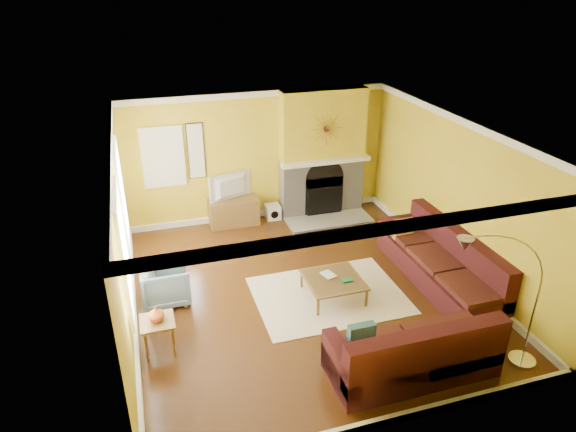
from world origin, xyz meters
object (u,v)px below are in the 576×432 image
object	(u,v)px
sectional_sofa	(393,282)
media_console	(234,212)
coffee_table	(333,288)
arc_lamp	(500,306)
side_table	(159,336)
armchair	(165,282)

from	to	relation	value
sectional_sofa	media_console	world-z (taller)	sectional_sofa
coffee_table	arc_lamp	bearing A→B (deg)	-58.92
side_table	media_console	bearing A→B (deg)	63.43
sectional_sofa	armchair	xyz separation A→B (m)	(-3.40, 1.20, -0.11)
arc_lamp	coffee_table	bearing A→B (deg)	121.08
side_table	armchair	bearing A→B (deg)	80.54
sectional_sofa	armchair	distance (m)	3.61
sectional_sofa	side_table	distance (m)	3.61
coffee_table	media_console	xyz separation A→B (m)	(-1.00, 3.10, 0.10)
sectional_sofa	coffee_table	world-z (taller)	sectional_sofa
armchair	arc_lamp	distance (m)	4.93
sectional_sofa	media_console	bearing A→B (deg)	116.57
sectional_sofa	arc_lamp	bearing A→B (deg)	-72.80
side_table	arc_lamp	bearing A→B (deg)	-22.39
armchair	arc_lamp	xyz separation A→B (m)	(3.93, -2.90, 0.72)
sectional_sofa	armchair	bearing A→B (deg)	160.56
sectional_sofa	arc_lamp	size ratio (longest dim) A/B	1.75
side_table	sectional_sofa	bearing A→B (deg)	-0.00
coffee_table	media_console	size ratio (longest dim) A/B	0.89
sectional_sofa	media_console	xyz separation A→B (m)	(-1.80, 3.60, -0.17)
media_console	arc_lamp	bearing A→B (deg)	-66.30
media_console	coffee_table	bearing A→B (deg)	-72.12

